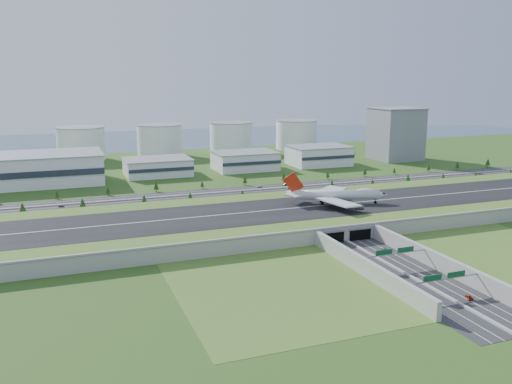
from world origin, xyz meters
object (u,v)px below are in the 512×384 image
object	(u,v)px
office_tower	(396,134)
car_1	(407,288)
boeing_747	(336,195)
car_7	(259,187)
car_6	(480,173)
car_3	(469,297)
car_2	(386,250)
car_5	(286,184)
car_0	(362,259)
fuel_tank_a	(81,144)
car_4	(61,206)

from	to	relation	value
office_tower	car_1	world-z (taller)	office_tower
boeing_747	car_7	world-z (taller)	boeing_747
car_1	car_6	world-z (taller)	car_1
car_6	boeing_747	bearing A→B (deg)	128.01
car_1	car_3	distance (m)	25.03
car_2	car_7	bearing A→B (deg)	-85.53
car_2	car_5	size ratio (longest dim) A/B	1.32
office_tower	car_6	xyz separation A→B (m)	(21.14, -105.84, -26.54)
office_tower	car_6	size ratio (longest dim) A/B	9.10
office_tower	car_7	xyz separation A→B (m)	(-193.27, -91.16, -26.60)
boeing_747	car_6	bearing A→B (deg)	43.24
car_0	car_3	world-z (taller)	car_0
fuel_tank_a	car_5	world-z (taller)	fuel_tank_a
car_1	car_4	distance (m)	249.03
car_1	car_2	xyz separation A→B (m)	(20.64, 46.37, -0.06)
fuel_tank_a	car_7	xyz separation A→B (m)	(126.73, -206.16, -16.60)
car_4	fuel_tank_a	bearing A→B (deg)	9.96
fuel_tank_a	car_5	xyz separation A→B (m)	(150.92, -205.56, -16.66)
car_5	fuel_tank_a	bearing A→B (deg)	-167.69
car_6	car_7	world-z (taller)	car_6
office_tower	car_5	xyz separation A→B (m)	(-169.08, -90.56, -26.66)
car_2	car_7	size ratio (longest dim) A/B	1.07
car_4	car_7	world-z (taller)	car_7
office_tower	boeing_747	bearing A→B (deg)	-132.77
office_tower	car_4	bearing A→B (deg)	-163.04
car_0	car_3	size ratio (longest dim) A/B	0.99
car_3	car_6	size ratio (longest dim) A/B	0.83
boeing_747	car_5	world-z (taller)	boeing_747
fuel_tank_a	car_6	size ratio (longest dim) A/B	8.27
car_5	car_7	size ratio (longest dim) A/B	0.81
car_4	car_7	size ratio (longest dim) A/B	0.72
fuel_tank_a	car_7	bearing A→B (deg)	-58.42
car_0	car_3	bearing A→B (deg)	-59.31
car_7	car_6	bearing A→B (deg)	70.40
office_tower	car_4	size ratio (longest dim) A/B	14.14
car_3	car_6	distance (m)	311.01
car_0	car_2	distance (m)	19.80
fuel_tank_a	car_5	size ratio (longest dim) A/B	11.47
office_tower	car_3	xyz separation A→B (m)	(-192.48, -331.88, -26.65)
car_0	car_6	xyz separation A→B (m)	(229.54, 169.36, -0.01)
car_0	car_4	bearing A→B (deg)	144.00
boeing_747	car_0	distance (m)	88.84
car_2	car_4	size ratio (longest dim) A/B	1.48
office_tower	car_7	size ratio (longest dim) A/B	10.20
car_5	car_6	size ratio (longest dim) A/B	0.72
office_tower	car_7	world-z (taller)	office_tower
car_3	car_5	size ratio (longest dim) A/B	1.15
boeing_747	car_3	size ratio (longest dim) A/B	13.06
car_4	car_6	size ratio (longest dim) A/B	0.64
fuel_tank_a	car_6	xyz separation A→B (m)	(341.14, -220.84, -16.54)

